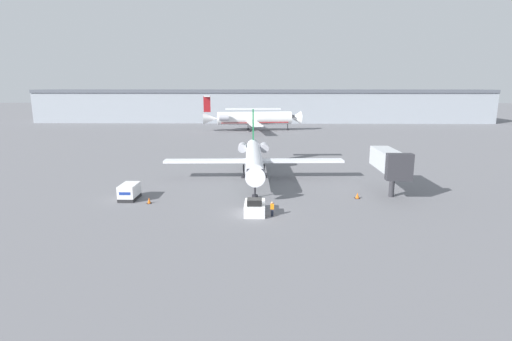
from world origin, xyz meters
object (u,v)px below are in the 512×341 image
object	(u,v)px
airplane_main	(254,157)
traffic_cone_right	(357,196)
airplane_parked_far_left	(252,118)
jet_bridge	(389,161)
traffic_cone_left	(149,201)
pushback_tug	(255,207)
luggage_cart	(129,192)
worker_near_tug	(272,209)

from	to	relation	value
airplane_main	traffic_cone_right	size ratio (longest dim) A/B	37.02
traffic_cone_right	airplane_parked_far_left	world-z (taller)	airplane_parked_far_left
traffic_cone_right	airplane_parked_far_left	xyz separation A→B (m)	(-16.29, 79.90, 3.70)
jet_bridge	traffic_cone_left	bearing A→B (deg)	-170.00
pushback_tug	traffic_cone_right	xyz separation A→B (m)	(13.28, 6.62, -0.39)
traffic_cone_left	pushback_tug	bearing A→B (deg)	-15.75
luggage_cart	worker_near_tug	bearing A→B (deg)	-19.37
traffic_cone_right	worker_near_tug	bearing A→B (deg)	-146.33
airplane_main	traffic_cone_left	size ratio (longest dim) A/B	37.20
pushback_tug	luggage_cart	distance (m)	17.29
pushback_tug	traffic_cone_right	bearing A→B (deg)	26.52
luggage_cart	worker_near_tug	distance (m)	19.46
traffic_cone_right	jet_bridge	bearing A→B (deg)	29.47
worker_near_tug	traffic_cone_right	xyz separation A→B (m)	(11.29, 7.52, -0.53)
pushback_tug	traffic_cone_right	distance (m)	14.84
traffic_cone_left	jet_bridge	bearing A→B (deg)	10.00
worker_near_tug	airplane_parked_far_left	bearing A→B (deg)	93.27
luggage_cart	traffic_cone_left	world-z (taller)	luggage_cart
airplane_main	worker_near_tug	bearing A→B (deg)	-82.19
worker_near_tug	airplane_parked_far_left	size ratio (longest dim) A/B	0.05
jet_bridge	airplane_main	bearing A→B (deg)	155.44
airplane_main	luggage_cart	size ratio (longest dim) A/B	8.01
pushback_tug	traffic_cone_left	world-z (taller)	pushback_tug
traffic_cone_right	jet_bridge	size ratio (longest dim) A/B	0.08
luggage_cart	worker_near_tug	size ratio (longest dim) A/B	2.06
airplane_main	jet_bridge	size ratio (longest dim) A/B	2.84
traffic_cone_right	airplane_parked_far_left	bearing A→B (deg)	101.52
pushback_tug	jet_bridge	distance (m)	20.54
pushback_tug	jet_bridge	bearing A→B (deg)	27.30
airplane_main	luggage_cart	distance (m)	20.11
airplane_main	luggage_cart	world-z (taller)	airplane_main
airplane_main	jet_bridge	distance (m)	20.39
airplane_main	traffic_cone_left	distance (m)	19.18
jet_bridge	airplane_parked_far_left	bearing A→B (deg)	105.19
airplane_main	pushback_tug	xyz separation A→B (m)	(0.57, -17.74, -2.76)
worker_near_tug	airplane_parked_far_left	world-z (taller)	airplane_parked_far_left
worker_near_tug	traffic_cone_left	bearing A→B (deg)	163.09
airplane_parked_far_left	jet_bridge	world-z (taller)	airplane_parked_far_left
worker_near_tug	traffic_cone_right	distance (m)	13.57
airplane_main	luggage_cart	xyz separation A→B (m)	(-15.80, -12.18, -2.51)
traffic_cone_right	traffic_cone_left	bearing A→B (deg)	-173.85
pushback_tug	airplane_main	bearing A→B (deg)	91.84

